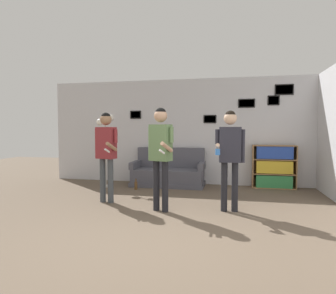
{
  "coord_description": "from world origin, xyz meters",
  "views": [
    {
      "loc": [
        0.87,
        -3.42,
        1.4
      ],
      "look_at": [
        -0.34,
        2.13,
        1.07
      ],
      "focal_mm": 32.0,
      "sensor_mm": 36.0,
      "label": 1
    }
  ],
  "objects_px": {
    "person_player_foreground_left": "(106,147)",
    "person_player_foreground_center": "(161,147)",
    "couch": "(168,173)",
    "bottle_on_floor": "(136,185)",
    "bookshelf": "(274,167)",
    "person_watcher_holding_cup": "(230,149)",
    "floor_lamp": "(105,136)"
  },
  "relations": [
    {
      "from": "person_player_foreground_left",
      "to": "person_player_foreground_center",
      "type": "distance_m",
      "value": 1.23
    },
    {
      "from": "couch",
      "to": "person_player_foreground_left",
      "type": "xyz_separation_m",
      "value": [
        -0.79,
        -1.97,
        0.77
      ]
    },
    {
      "from": "couch",
      "to": "bottle_on_floor",
      "type": "bearing_deg",
      "value": -133.64
    },
    {
      "from": "couch",
      "to": "bottle_on_floor",
      "type": "distance_m",
      "value": 0.94
    },
    {
      "from": "person_player_foreground_center",
      "to": "bottle_on_floor",
      "type": "relative_size",
      "value": 7.0
    },
    {
      "from": "bookshelf",
      "to": "bottle_on_floor",
      "type": "bearing_deg",
      "value": -164.88
    },
    {
      "from": "couch",
      "to": "person_watcher_holding_cup",
      "type": "bearing_deg",
      "value": -54.15
    },
    {
      "from": "person_watcher_holding_cup",
      "to": "person_player_foreground_left",
      "type": "bearing_deg",
      "value": 176.34
    },
    {
      "from": "couch",
      "to": "floor_lamp",
      "type": "bearing_deg",
      "value": -160.56
    },
    {
      "from": "floor_lamp",
      "to": "person_player_foreground_center",
      "type": "xyz_separation_m",
      "value": [
        1.83,
        -1.84,
        -0.15
      ]
    },
    {
      "from": "floor_lamp",
      "to": "person_player_foreground_left",
      "type": "relative_size",
      "value": 1.02
    },
    {
      "from": "person_player_foreground_left",
      "to": "couch",
      "type": "bearing_deg",
      "value": 68.03
    },
    {
      "from": "bottle_on_floor",
      "to": "person_watcher_holding_cup",
      "type": "bearing_deg",
      "value": -33.81
    },
    {
      "from": "couch",
      "to": "person_player_foreground_left",
      "type": "bearing_deg",
      "value": -111.97
    },
    {
      "from": "floor_lamp",
      "to": "person_player_foreground_center",
      "type": "distance_m",
      "value": 2.6
    },
    {
      "from": "person_watcher_holding_cup",
      "to": "couch",
      "type": "bearing_deg",
      "value": 125.85
    },
    {
      "from": "couch",
      "to": "person_player_foreground_left",
      "type": "height_order",
      "value": "person_player_foreground_left"
    },
    {
      "from": "floor_lamp",
      "to": "couch",
      "type": "bearing_deg",
      "value": 19.44
    },
    {
      "from": "floor_lamp",
      "to": "person_watcher_holding_cup",
      "type": "bearing_deg",
      "value": -28.19
    },
    {
      "from": "couch",
      "to": "bookshelf",
      "type": "bearing_deg",
      "value": 4.31
    },
    {
      "from": "bookshelf",
      "to": "floor_lamp",
      "type": "distance_m",
      "value": 4.13
    },
    {
      "from": "floor_lamp",
      "to": "person_player_foreground_center",
      "type": "height_order",
      "value": "person_player_foreground_center"
    },
    {
      "from": "bottle_on_floor",
      "to": "floor_lamp",
      "type": "bearing_deg",
      "value": 169.56
    },
    {
      "from": "bookshelf",
      "to": "person_watcher_holding_cup",
      "type": "bearing_deg",
      "value": -113.69
    },
    {
      "from": "person_player_foreground_left",
      "to": "person_watcher_holding_cup",
      "type": "height_order",
      "value": "person_player_foreground_left"
    },
    {
      "from": "person_player_foreground_left",
      "to": "bottle_on_floor",
      "type": "bearing_deg",
      "value": 83.08
    },
    {
      "from": "couch",
      "to": "floor_lamp",
      "type": "distance_m",
      "value": 1.82
    },
    {
      "from": "person_player_foreground_left",
      "to": "person_watcher_holding_cup",
      "type": "relative_size",
      "value": 1.0
    },
    {
      "from": "bookshelf",
      "to": "person_player_foreground_center",
      "type": "bearing_deg",
      "value": -130.45
    },
    {
      "from": "person_player_foreground_left",
      "to": "person_watcher_holding_cup",
      "type": "distance_m",
      "value": 2.33
    },
    {
      "from": "bottle_on_floor",
      "to": "couch",
      "type": "bearing_deg",
      "value": 46.36
    },
    {
      "from": "bookshelf",
      "to": "floor_lamp",
      "type": "xyz_separation_m",
      "value": [
        -4.0,
        -0.71,
        0.74
      ]
    }
  ]
}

